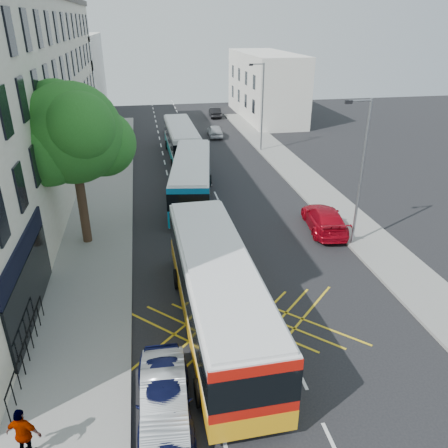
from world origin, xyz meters
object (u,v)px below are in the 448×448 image
bus_near (217,291)px  bus_mid (192,179)px  parked_car_blue (164,396)px  parked_car_silver (164,398)px  street_tree (72,135)px  pedestrian_far (24,434)px  red_hatchback (324,219)px  lamp_far (261,103)px  bus_far (182,140)px  distant_car_silver (215,131)px  distant_car_grey (179,130)px  distant_car_dark (215,112)px  lamp_near (360,167)px

bus_near → bus_mid: bearing=86.5°
parked_car_blue → parked_car_silver: size_ratio=1.04×
street_tree → parked_car_silver: size_ratio=2.13×
pedestrian_far → red_hatchback: bearing=-120.2°
parked_car_silver → pedestrian_far: pedestrian_far is taller
parked_car_silver → red_hatchback: red_hatchback is taller
lamp_far → bus_mid: (-8.01, -11.59, -3.02)m
bus_far → distant_car_silver: bearing=57.9°
street_tree → pedestrian_far: bearing=-91.5°
parked_car_blue → distant_car_silver: bearing=79.1°
red_hatchback → bus_near: bearing=52.8°
red_hatchback → distant_car_grey: size_ratio=1.01×
lamp_far → parked_car_silver: bearing=-110.4°
distant_car_silver → distant_car_dark: bearing=-96.2°
distant_car_grey → distant_car_silver: 3.94m
distant_car_grey → distant_car_dark: 11.14m
lamp_far → distant_car_silver: 8.35m
red_hatchback → distant_car_dark: bearing=-80.8°
street_tree → bus_mid: bearing=39.1°
lamp_far → parked_car_blue: 32.08m
bus_mid → pedestrian_far: size_ratio=6.28×
parked_car_silver → distant_car_dark: bearing=80.8°
bus_mid → distant_car_silver: bus_mid is taller
bus_far → parked_car_blue: size_ratio=2.45×
lamp_near → bus_mid: bearing=133.6°
distant_car_silver → distant_car_dark: size_ratio=1.00×
lamp_far → parked_car_silver: lamp_far is taller
lamp_far → red_hatchback: (-0.70, -17.80, -3.90)m
parked_car_silver → distant_car_dark: 47.98m
parked_car_silver → lamp_far: bearing=71.8°
bus_mid → bus_far: (0.36, 11.13, -0.04)m
distant_car_silver → distant_car_dark: distant_car_silver is taller
parked_car_blue → distant_car_grey: (3.92, 37.36, -0.05)m
bus_near → distant_car_grey: bearing=86.6°
parked_car_blue → bus_near: bearing=60.3°
parked_car_blue → lamp_far: bearing=70.7°
distant_car_silver → bus_far: bearing=61.8°
bus_far → bus_near: bearing=-92.9°
red_hatchback → lamp_far: bearing=-84.5°
parked_car_silver → red_hatchback: size_ratio=0.83×
pedestrian_far → bus_near: bearing=-124.2°
lamp_near → red_hatchback: (-0.70, 2.20, -3.90)m
lamp_near → distant_car_grey: size_ratio=1.62×
parked_car_blue → bus_mid: bearing=81.5°
lamp_far → parked_car_blue: (-11.10, -29.85, -3.88)m
bus_mid → bus_far: size_ratio=1.05×
lamp_near → red_hatchback: size_ratio=1.61×
pedestrian_far → bus_far: bearing=-86.1°
bus_near → bus_mid: size_ratio=1.07×
bus_far → pedestrian_far: bearing=-104.4°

